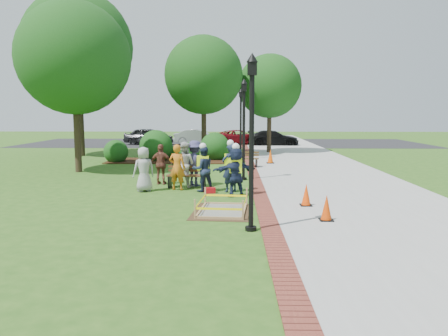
{
  "coord_description": "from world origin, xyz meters",
  "views": [
    {
      "loc": [
        0.82,
        -13.42,
        2.9
      ],
      "look_at": [
        0.5,
        1.2,
        1.0
      ],
      "focal_mm": 35.0,
      "sensor_mm": 36.0,
      "label": 1
    }
  ],
  "objects_px": {
    "hivis_worker_a": "(236,170)",
    "hivis_worker_c": "(203,167)",
    "bench_near": "(187,181)",
    "cone_front": "(326,208)",
    "hivis_worker_b": "(230,166)",
    "lamp_near": "(252,129)",
    "wet_concrete_pad": "(223,204)"
  },
  "relations": [
    {
      "from": "bench_near",
      "to": "hivis_worker_c",
      "type": "bearing_deg",
      "value": -49.44
    },
    {
      "from": "bench_near",
      "to": "cone_front",
      "type": "bearing_deg",
      "value": -49.92
    },
    {
      "from": "wet_concrete_pad",
      "to": "hivis_worker_a",
      "type": "relative_size",
      "value": 1.33
    },
    {
      "from": "hivis_worker_c",
      "to": "hivis_worker_b",
      "type": "bearing_deg",
      "value": -4.38
    },
    {
      "from": "bench_near",
      "to": "hivis_worker_b",
      "type": "bearing_deg",
      "value": -27.26
    },
    {
      "from": "cone_front",
      "to": "lamp_near",
      "type": "height_order",
      "value": "lamp_near"
    },
    {
      "from": "wet_concrete_pad",
      "to": "cone_front",
      "type": "distance_m",
      "value": 2.97
    },
    {
      "from": "cone_front",
      "to": "lamp_near",
      "type": "bearing_deg",
      "value": -154.45
    },
    {
      "from": "lamp_near",
      "to": "hivis_worker_a",
      "type": "bearing_deg",
      "value": 94.65
    },
    {
      "from": "bench_near",
      "to": "hivis_worker_a",
      "type": "height_order",
      "value": "hivis_worker_a"
    },
    {
      "from": "wet_concrete_pad",
      "to": "bench_near",
      "type": "xyz_separation_m",
      "value": [
        -1.46,
        4.03,
        0.03
      ]
    },
    {
      "from": "hivis_worker_b",
      "to": "hivis_worker_c",
      "type": "distance_m",
      "value": 1.0
    },
    {
      "from": "bench_near",
      "to": "lamp_near",
      "type": "relative_size",
      "value": 0.37
    },
    {
      "from": "lamp_near",
      "to": "hivis_worker_a",
      "type": "relative_size",
      "value": 2.32
    },
    {
      "from": "hivis_worker_a",
      "to": "hivis_worker_c",
      "type": "bearing_deg",
      "value": 143.24
    },
    {
      "from": "bench_near",
      "to": "hivis_worker_b",
      "type": "xyz_separation_m",
      "value": [
        1.66,
        -0.86,
        0.67
      ]
    },
    {
      "from": "wet_concrete_pad",
      "to": "bench_near",
      "type": "relative_size",
      "value": 1.55
    },
    {
      "from": "wet_concrete_pad",
      "to": "hivis_worker_b",
      "type": "xyz_separation_m",
      "value": [
        0.2,
        3.17,
        0.71
      ]
    },
    {
      "from": "cone_front",
      "to": "hivis_worker_a",
      "type": "relative_size",
      "value": 0.39
    },
    {
      "from": "wet_concrete_pad",
      "to": "hivis_worker_b",
      "type": "bearing_deg",
      "value": 86.41
    },
    {
      "from": "hivis_worker_a",
      "to": "hivis_worker_c",
      "type": "relative_size",
      "value": 1.03
    },
    {
      "from": "hivis_worker_a",
      "to": "hivis_worker_c",
      "type": "height_order",
      "value": "hivis_worker_a"
    },
    {
      "from": "hivis_worker_b",
      "to": "hivis_worker_c",
      "type": "height_order",
      "value": "hivis_worker_b"
    },
    {
      "from": "wet_concrete_pad",
      "to": "lamp_near",
      "type": "height_order",
      "value": "lamp_near"
    },
    {
      "from": "hivis_worker_a",
      "to": "lamp_near",
      "type": "bearing_deg",
      "value": -85.35
    },
    {
      "from": "cone_front",
      "to": "hivis_worker_b",
      "type": "distance_m",
      "value": 4.96
    },
    {
      "from": "cone_front",
      "to": "hivis_worker_c",
      "type": "distance_m",
      "value": 5.6
    },
    {
      "from": "bench_near",
      "to": "hivis_worker_c",
      "type": "xyz_separation_m",
      "value": [
        0.67,
        -0.78,
        0.62
      ]
    },
    {
      "from": "lamp_near",
      "to": "hivis_worker_c",
      "type": "height_order",
      "value": "lamp_near"
    },
    {
      "from": "lamp_near",
      "to": "hivis_worker_a",
      "type": "distance_m",
      "value": 4.65
    },
    {
      "from": "bench_near",
      "to": "cone_front",
      "type": "height_order",
      "value": "bench_near"
    },
    {
      "from": "cone_front",
      "to": "hivis_worker_c",
      "type": "relative_size",
      "value": 0.4
    }
  ]
}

